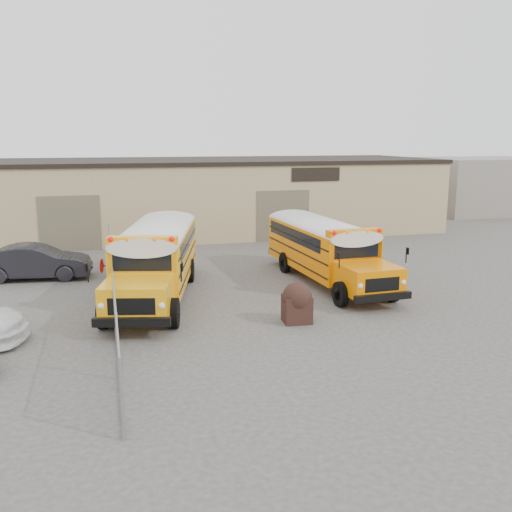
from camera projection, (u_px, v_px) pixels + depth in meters
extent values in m
plane|color=#43413D|center=(304.00, 325.00, 18.74)|extent=(120.00, 120.00, 0.00)
cube|color=tan|center=(202.00, 197.00, 37.20)|extent=(30.00, 10.00, 4.50)
cube|color=black|center=(201.00, 161.00, 36.74)|extent=(30.20, 10.20, 0.25)
cube|color=black|center=(316.00, 174.00, 33.62)|extent=(3.00, 0.08, 0.80)
cube|color=brown|center=(70.00, 224.00, 30.60)|extent=(3.20, 0.08, 3.00)
cube|color=brown|center=(283.00, 216.00, 33.61)|extent=(3.20, 0.08, 3.00)
cylinder|color=gray|center=(122.00, 400.00, 11.37)|extent=(0.07, 0.07, 1.80)
cylinder|color=gray|center=(118.00, 347.00, 14.21)|extent=(0.07, 0.07, 1.80)
cylinder|color=gray|center=(115.00, 312.00, 17.05)|extent=(0.07, 0.07, 1.80)
cylinder|color=gray|center=(113.00, 287.00, 19.89)|extent=(0.07, 0.07, 1.80)
cylinder|color=gray|center=(112.00, 269.00, 22.72)|extent=(0.07, 0.07, 1.80)
cylinder|color=gray|center=(111.00, 254.00, 25.56)|extent=(0.07, 0.07, 1.80)
cylinder|color=gray|center=(110.00, 243.00, 28.40)|extent=(0.07, 0.07, 1.80)
cylinder|color=gray|center=(112.00, 263.00, 19.71)|extent=(0.05, 18.00, 0.05)
cylinder|color=gray|center=(114.00, 311.00, 20.06)|extent=(0.05, 18.00, 0.05)
cube|color=gray|center=(113.00, 287.00, 19.89)|extent=(0.02, 18.00, 1.70)
cube|color=gray|center=(481.00, 185.00, 47.03)|extent=(10.00, 8.00, 4.40)
cube|color=#FFA80E|center=(174.00, 231.00, 28.18)|extent=(3.99, 7.61, 1.96)
cube|color=#FFA80E|center=(162.00, 260.00, 23.68)|extent=(2.53, 2.53, 1.10)
cube|color=black|center=(164.00, 232.00, 24.53)|extent=(1.92, 0.51, 0.72)
cube|color=silver|center=(174.00, 209.00, 27.95)|extent=(4.01, 7.69, 0.38)
cube|color=#FFA80E|center=(165.00, 218.00, 24.62)|extent=(2.39, 1.00, 0.34)
sphere|color=#E50705|center=(140.00, 216.00, 24.36)|extent=(0.19, 0.19, 0.19)
sphere|color=#E50705|center=(187.00, 216.00, 24.41)|extent=(0.19, 0.19, 0.19)
sphere|color=orange|center=(153.00, 216.00, 24.37)|extent=(0.19, 0.19, 0.19)
sphere|color=orange|center=(174.00, 216.00, 24.40)|extent=(0.19, 0.19, 0.19)
cube|color=black|center=(158.00, 276.00, 22.67)|extent=(2.33, 0.74, 0.27)
cube|color=black|center=(182.00, 236.00, 31.96)|extent=(2.32, 0.72, 0.27)
cube|color=black|center=(174.00, 233.00, 28.19)|extent=(4.00, 7.48, 0.06)
cube|color=black|center=(175.00, 220.00, 28.35)|extent=(3.76, 6.51, 0.59)
cylinder|color=black|center=(135.00, 272.00, 23.87)|extent=(0.49, 1.03, 0.99)
cylinder|color=black|center=(190.00, 272.00, 23.93)|extent=(0.49, 1.03, 0.99)
cylinder|color=black|center=(156.00, 246.00, 29.77)|extent=(0.49, 1.03, 0.99)
cylinder|color=black|center=(200.00, 245.00, 29.83)|extent=(0.49, 1.03, 0.99)
cylinder|color=#BF0505|center=(132.00, 238.00, 25.68)|extent=(0.15, 0.53, 0.53)
cube|color=orange|center=(277.00, 228.00, 29.78)|extent=(2.60, 6.92, 1.84)
cube|color=orange|center=(310.00, 251.00, 25.77)|extent=(2.07, 2.07, 1.03)
cube|color=black|center=(302.00, 228.00, 26.52)|extent=(1.84, 0.15, 0.67)
cube|color=silver|center=(277.00, 208.00, 29.56)|extent=(2.61, 6.99, 0.36)
cube|color=orange|center=(300.00, 215.00, 26.60)|extent=(2.22, 0.57, 0.32)
sphere|color=#E50705|center=(283.00, 215.00, 26.10)|extent=(0.18, 0.18, 0.18)
sphere|color=#E50705|center=(321.00, 213.00, 26.67)|extent=(0.18, 0.18, 0.18)
sphere|color=orange|center=(294.00, 214.00, 26.26)|extent=(0.18, 0.18, 0.18)
sphere|color=orange|center=(311.00, 213.00, 26.51)|extent=(0.18, 0.18, 0.18)
cube|color=black|center=(319.00, 265.00, 24.87)|extent=(2.20, 0.32, 0.25)
cube|color=black|center=(256.00, 233.00, 33.16)|extent=(2.20, 0.30, 0.25)
cube|color=black|center=(277.00, 230.00, 29.79)|extent=(2.63, 6.78, 0.05)
cube|color=black|center=(275.00, 218.00, 29.92)|extent=(2.57, 5.85, 0.56)
cylinder|color=black|center=(287.00, 264.00, 25.65)|extent=(0.30, 0.94, 0.93)
cylinder|color=black|center=(330.00, 261.00, 26.29)|extent=(0.30, 0.94, 0.93)
cylinder|color=black|center=(250.00, 242.00, 30.91)|extent=(0.30, 0.94, 0.93)
cylinder|color=black|center=(286.00, 240.00, 31.55)|extent=(0.30, 0.94, 0.93)
cube|color=black|center=(297.00, 309.00, 18.90)|extent=(0.96, 0.87, 0.90)
sphere|color=black|center=(297.00, 297.00, 18.82)|extent=(0.99, 0.99, 0.99)
imported|color=black|center=(36.00, 262.00, 24.62)|extent=(4.74, 2.07, 1.52)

